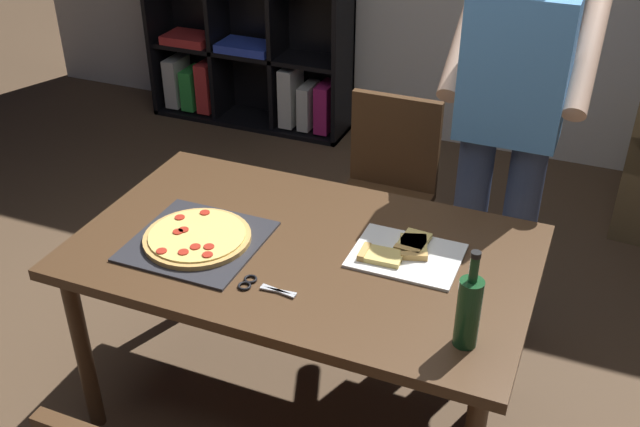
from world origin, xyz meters
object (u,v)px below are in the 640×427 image
(wine_bottle, at_px, (469,310))
(chair_far_side, at_px, (386,183))
(person_serving_pizza, at_px, (508,123))
(dining_table, at_px, (304,265))
(kitchen_scissors, at_px, (258,285))
(pepperoni_pizza_on_tray, at_px, (197,239))

(wine_bottle, bearing_deg, chair_far_side, 116.86)
(person_serving_pizza, bearing_deg, wine_bottle, -85.02)
(dining_table, bearing_deg, kitchen_scissors, -98.89)
(wine_bottle, bearing_deg, dining_table, 156.11)
(pepperoni_pizza_on_tray, bearing_deg, kitchen_scissors, -25.68)
(pepperoni_pizza_on_tray, bearing_deg, person_serving_pizza, 43.81)
(chair_far_side, xyz_separation_m, kitchen_scissors, (-0.04, -1.22, 0.24))
(dining_table, distance_m, person_serving_pizza, 0.97)
(pepperoni_pizza_on_tray, relative_size, kitchen_scissors, 2.24)
(chair_far_side, bearing_deg, person_serving_pizza, -22.35)
(dining_table, bearing_deg, wine_bottle, -23.89)
(dining_table, relative_size, pepperoni_pizza_on_tray, 3.62)
(person_serving_pizza, relative_size, kitchen_scissors, 9.05)
(wine_bottle, bearing_deg, person_serving_pizza, 94.98)
(dining_table, height_order, person_serving_pizza, person_serving_pizza)
(dining_table, xyz_separation_m, chair_far_side, (0.00, 0.96, -0.16))
(chair_far_side, bearing_deg, kitchen_scissors, -91.93)
(pepperoni_pizza_on_tray, height_order, wine_bottle, wine_bottle)
(person_serving_pizza, xyz_separation_m, wine_bottle, (0.09, -1.01, -0.13))
(dining_table, height_order, chair_far_side, chair_far_side)
(person_serving_pizza, distance_m, wine_bottle, 1.02)
(pepperoni_pizza_on_tray, bearing_deg, chair_far_side, 71.88)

